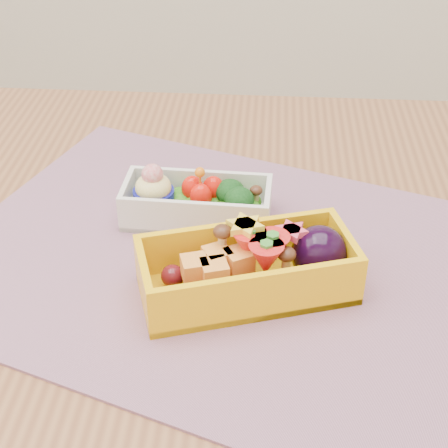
# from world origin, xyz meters

# --- Properties ---
(table) EXTENTS (1.20, 0.80, 0.75)m
(table) POSITION_xyz_m (0.00, 0.00, 0.65)
(table) COLOR brown
(table) RESTS_ON ground
(placemat) EXTENTS (0.61, 0.54, 0.00)m
(placemat) POSITION_xyz_m (-0.03, 0.01, 0.75)
(placemat) COLOR gray
(placemat) RESTS_ON table
(bento_white) EXTENTS (0.15, 0.07, 0.06)m
(bento_white) POSITION_xyz_m (-0.05, 0.08, 0.77)
(bento_white) COLOR silver
(bento_white) RESTS_ON placemat
(bento_yellow) EXTENTS (0.21, 0.14, 0.06)m
(bento_yellow) POSITION_xyz_m (0.01, -0.03, 0.78)
(bento_yellow) COLOR #F5B70C
(bento_yellow) RESTS_ON placemat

